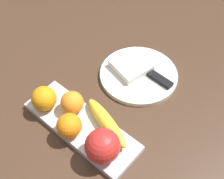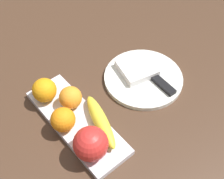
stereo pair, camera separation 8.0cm
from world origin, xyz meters
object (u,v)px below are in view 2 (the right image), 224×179
orange_center (44,90)px  dinner_plate (143,78)px  banana (100,121)px  knife (159,81)px  folded_napkin (137,68)px  orange_near_banana (63,120)px  fruit_tray (77,122)px  orange_near_apple (71,98)px  apple (91,144)px

orange_center → dinner_plate: orange_center is taller
banana → knife: banana is taller
banana → dinner_plate: size_ratio=0.73×
banana → orange_center: 0.18m
dinner_plate → folded_napkin: 0.03m
orange_near_banana → folded_napkin: 0.28m
fruit_tray → orange_near_apple: size_ratio=5.34×
apple → knife: bearing=-79.0°
orange_near_apple → dinner_plate: orange_near_apple is taller
banana → orange_near_apple: orange_near_apple is taller
folded_napkin → banana: bearing=112.0°
fruit_tray → apple: apple is taller
fruit_tray → apple: bearing=165.2°
banana → orange_near_banana: 0.09m
apple → banana: 0.08m
dinner_plate → knife: bearing=-158.4°
fruit_tray → banana: bearing=-144.1°
apple → knife: size_ratio=0.46×
orange_center → folded_napkin: bearing=-107.6°
dinner_plate → fruit_tray: bearing=90.0°
fruit_tray → folded_napkin: 0.25m
orange_center → folded_napkin: (-0.08, -0.26, -0.03)m
banana → dinner_plate: 0.21m
fruit_tray → orange_near_apple: orange_near_apple is taller
apple → knife: 0.30m
knife → orange_center: bearing=63.7°
fruit_tray → folded_napkin: folded_napkin is taller
orange_center → folded_napkin: 0.28m
apple → dinner_plate: apple is taller
knife → orange_near_apple: bearing=71.7°
dinner_plate → knife: (-0.04, -0.02, 0.01)m
orange_near_banana → knife: orange_near_banana is taller
folded_napkin → knife: (-0.07, -0.02, -0.01)m
orange_near_banana → dinner_plate: size_ratio=0.27×
folded_napkin → knife: bearing=-166.5°
folded_napkin → fruit_tray: bearing=96.8°
folded_napkin → knife: folded_napkin is taller
apple → orange_near_banana: bearing=4.8°
fruit_tray → apple: size_ratio=3.91×
banana → orange_near_banana: (0.06, 0.07, 0.01)m
fruit_tray → orange_center: 0.12m
orange_near_banana → orange_near_apple: bearing=-49.8°
orange_near_apple → orange_center: (0.06, 0.04, 0.00)m
orange_near_apple → dinner_plate: (-0.05, -0.22, -0.04)m
orange_near_apple → dinner_plate: size_ratio=0.26×
orange_near_banana → orange_center: size_ratio=0.95×
fruit_tray → banana: (-0.05, -0.04, 0.03)m
apple → folded_napkin: (0.13, -0.27, -0.03)m
banana → orange_near_banana: orange_near_banana is taller
apple → orange_near_banana: size_ratio=1.32×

